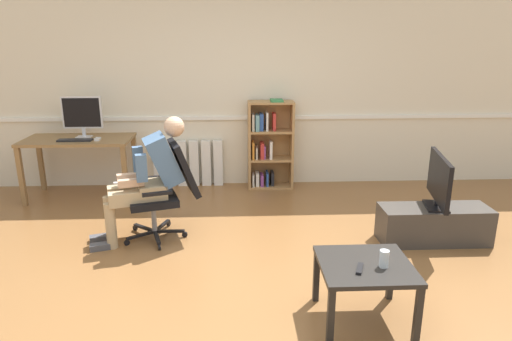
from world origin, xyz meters
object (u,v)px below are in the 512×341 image
radiator (188,163)px  office_chair (167,187)px  bookshelf (268,145)px  keyboard (75,140)px  tv_screen (439,181)px  coffee_table (365,272)px  imac_monitor (82,114)px  drinking_glass (384,259)px  spare_remote (360,269)px  computer_desk (79,147)px  tv_stand (434,224)px  person_seated (148,176)px  computer_mouse (98,139)px

radiator → office_chair: (-0.05, -1.63, 0.22)m
bookshelf → office_chair: bookshelf is taller
keyboard → tv_screen: size_ratio=0.52×
radiator → coffee_table: bearing=-64.1°
imac_monitor → coffee_table: size_ratio=0.79×
bookshelf → tv_screen: bearing=-50.0°
drinking_glass → spare_remote: drinking_glass is taller
radiator → spare_remote: (1.47, -3.24, 0.15)m
tv_screen → keyboard: bearing=82.3°
computer_desk → radiator: size_ratio=1.40×
bookshelf → tv_screen: bookshelf is taller
tv_stand → spare_remote: spare_remote is taller
imac_monitor → office_chair: (1.19, -1.32, -0.52)m
office_chair → person_seated: (-0.17, -0.05, 0.13)m
imac_monitor → person_seated: 1.76m
radiator → drinking_glass: 3.61m
tv_stand → drinking_glass: bearing=-125.9°
computer_mouse → tv_screen: tv_screen is taller
radiator → person_seated: bearing=-97.4°
computer_mouse → drinking_glass: size_ratio=0.82×
computer_mouse → tv_stand: computer_mouse is taller
computer_mouse → bookshelf: size_ratio=0.08×
bookshelf → office_chair: size_ratio=1.21×
tv_stand → tv_screen: tv_screen is taller
office_chair → tv_screen: office_chair is taller
keyboard → tv_stand: 4.15m
imac_monitor → spare_remote: (2.71, -2.93, -0.58)m
imac_monitor → coffee_table: (2.77, -2.84, -0.66)m
drinking_glass → person_seated: bearing=140.7°
person_seated → drinking_glass: person_seated is taller
keyboard → tv_screen: tv_screen is taller
computer_desk → computer_mouse: 0.33m
bookshelf → radiator: bookshelf is taller
keyboard → radiator: 1.46m
keyboard → computer_mouse: (0.26, 0.02, 0.01)m
tv_screen → person_seated: bearing=97.4°
computer_desk → person_seated: bearing=-50.2°
coffee_table → tv_stand: bearing=50.0°
imac_monitor → bookshelf: (2.32, 0.21, -0.47)m
person_seated → tv_screen: (2.81, -0.21, -0.02)m
keyboard → drinking_glass: (2.93, -2.68, -0.25)m
coffee_table → imac_monitor: bearing=134.3°
computer_mouse → spare_remote: computer_mouse is taller
computer_desk → tv_stand: bearing=-21.2°
person_seated → bookshelf: bearing=124.1°
computer_desk → tv_stand: (3.89, -1.51, -0.47)m
person_seated → coffee_table: bearing=33.3°
person_seated → office_chair: bearing=90.0°
imac_monitor → computer_mouse: imac_monitor is taller
imac_monitor → drinking_glass: imac_monitor is taller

